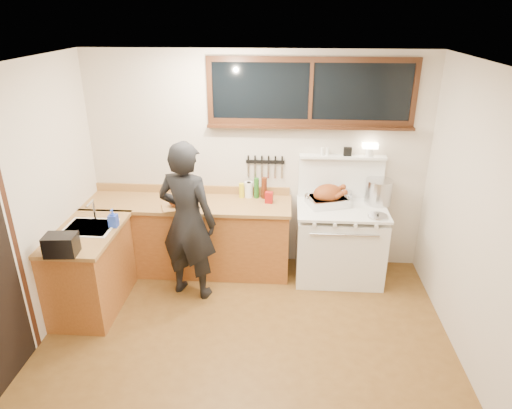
# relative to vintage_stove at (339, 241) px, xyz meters

# --- Properties ---
(ground_plane) EXTENTS (4.00, 3.50, 0.02)m
(ground_plane) POSITION_rel_vintage_stove_xyz_m (-1.00, -1.41, -0.48)
(ground_plane) COLOR brown
(room_shell) EXTENTS (4.10, 3.60, 2.65)m
(room_shell) POSITION_rel_vintage_stove_xyz_m (-1.00, -1.41, 1.18)
(room_shell) COLOR beige
(room_shell) RESTS_ON ground
(counter_back) EXTENTS (2.44, 0.64, 1.00)m
(counter_back) POSITION_rel_vintage_stove_xyz_m (-1.80, 0.04, -0.01)
(counter_back) COLOR brown
(counter_back) RESTS_ON ground
(counter_left) EXTENTS (0.64, 1.09, 0.90)m
(counter_left) POSITION_rel_vintage_stove_xyz_m (-2.70, -0.79, -0.02)
(counter_left) COLOR brown
(counter_left) RESTS_ON ground
(sink_unit) EXTENTS (0.50, 0.45, 0.37)m
(sink_unit) POSITION_rel_vintage_stove_xyz_m (-2.68, -0.71, 0.38)
(sink_unit) COLOR white
(sink_unit) RESTS_ON counter_left
(vintage_stove) EXTENTS (1.02, 0.74, 1.58)m
(vintage_stove) POSITION_rel_vintage_stove_xyz_m (0.00, 0.00, 0.00)
(vintage_stove) COLOR white
(vintage_stove) RESTS_ON ground
(back_window) EXTENTS (2.32, 0.13, 0.77)m
(back_window) POSITION_rel_vintage_stove_xyz_m (-0.40, 0.31, 1.60)
(back_window) COLOR black
(back_window) RESTS_ON room_shell
(knife_strip) EXTENTS (0.46, 0.03, 0.28)m
(knife_strip) POSITION_rel_vintage_stove_xyz_m (-0.90, 0.32, 0.84)
(knife_strip) COLOR black
(knife_strip) RESTS_ON room_shell
(man) EXTENTS (0.75, 0.59, 1.79)m
(man) POSITION_rel_vintage_stove_xyz_m (-1.69, -0.48, 0.43)
(man) COLOR black
(man) RESTS_ON ground
(soap_bottle) EXTENTS (0.09, 0.09, 0.20)m
(soap_bottle) POSITION_rel_vintage_stove_xyz_m (-2.43, -0.66, 0.53)
(soap_bottle) COLOR blue
(soap_bottle) RESTS_ON counter_left
(toaster) EXTENTS (0.30, 0.22, 0.20)m
(toaster) POSITION_rel_vintage_stove_xyz_m (-2.70, -1.27, 0.53)
(toaster) COLOR black
(toaster) RESTS_ON counter_left
(cutting_board) EXTENTS (0.43, 0.38, 0.13)m
(cutting_board) POSITION_rel_vintage_stove_xyz_m (-1.87, -0.14, 0.48)
(cutting_board) COLOR olive
(cutting_board) RESTS_ON counter_back
(roast_turkey) EXTENTS (0.52, 0.45, 0.25)m
(roast_turkey) POSITION_rel_vintage_stove_xyz_m (-0.16, 0.06, 0.54)
(roast_turkey) COLOR silver
(roast_turkey) RESTS_ON vintage_stove
(stockpot) EXTENTS (0.33, 0.33, 0.29)m
(stockpot) POSITION_rel_vintage_stove_xyz_m (0.42, 0.15, 0.58)
(stockpot) COLOR silver
(stockpot) RESTS_ON vintage_stove
(saucepan) EXTENTS (0.20, 0.30, 0.12)m
(saucepan) POSITION_rel_vintage_stove_xyz_m (0.05, 0.20, 0.49)
(saucepan) COLOR silver
(saucepan) RESTS_ON vintage_stove
(pot_lid) EXTENTS (0.27, 0.27, 0.04)m
(pot_lid) POSITION_rel_vintage_stove_xyz_m (0.36, -0.24, 0.45)
(pot_lid) COLOR silver
(pot_lid) RESTS_ON vintage_stove
(coffee_tin) EXTENTS (0.10, 0.08, 0.13)m
(coffee_tin) POSITION_rel_vintage_stove_xyz_m (-0.84, 0.08, 0.50)
(coffee_tin) COLOR maroon
(coffee_tin) RESTS_ON counter_back
(pitcher) EXTENTS (0.11, 0.11, 0.19)m
(pitcher) POSITION_rel_vintage_stove_xyz_m (-1.09, 0.24, 0.53)
(pitcher) COLOR white
(pitcher) RESTS_ON counter_back
(bottle_cluster) EXTENTS (0.34, 0.07, 0.26)m
(bottle_cluster) POSITION_rel_vintage_stove_xyz_m (-1.02, 0.22, 0.55)
(bottle_cluster) COLOR black
(bottle_cluster) RESTS_ON counter_back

